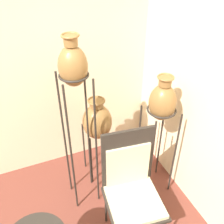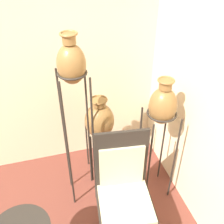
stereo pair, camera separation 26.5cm
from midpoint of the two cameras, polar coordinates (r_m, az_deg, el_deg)
vase_stand_tall at (r=2.28m, az=-5.38°, el=8.63°), size 0.28×0.28×1.93m
vase_stand_medium at (r=2.59m, az=13.82°, el=0.72°), size 0.31×0.31×1.49m
vase_stand_short at (r=2.98m, az=-0.22°, el=-2.02°), size 0.34×0.34×1.10m
chair at (r=2.51m, az=5.68°, el=-15.91°), size 0.57×0.57×1.20m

